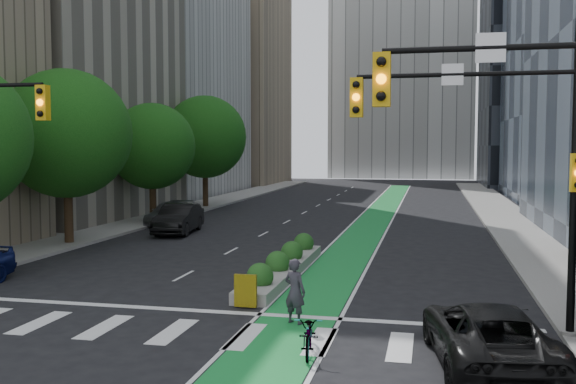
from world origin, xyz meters
The scene contains 18 objects.
ground centered at (0.00, 0.00, 0.00)m, with size 160.00×160.00×0.00m, color black.
sidewalk_left centered at (-11.80, 25.00, 0.07)m, with size 3.60×90.00×0.15m, color gray.
sidewalk_right centered at (11.80, 25.00, 0.07)m, with size 3.60×90.00×0.15m, color gray.
bike_lane_paint centered at (3.00, 30.00, 0.01)m, with size 2.20×70.00×0.01m, color #188838.
building_beige centered at (-20.00, 24.00, 15.00)m, with size 14.00×18.00×30.00m, color #B7AD99.
building_tan_far centered at (-20.00, 66.00, 13.00)m, with size 14.00×16.00×26.00m, color tan.
building_dark_end centered at (20.00, 68.00, 14.00)m, with size 14.00×18.00×28.00m, color black.
tree_mid centered at (-11.00, 12.00, 5.57)m, with size 6.40×6.40×8.78m.
tree_midfar centered at (-11.00, 22.00, 4.95)m, with size 5.60×5.60×7.76m.
tree_far centered at (-11.00, 32.00, 5.69)m, with size 6.60×6.60×9.00m.
signal_right centered at (8.67, 0.47, 4.80)m, with size 5.82×0.51×7.20m.
signal_far_right centered at (8.98, -4.03, 4.75)m, with size 4.82×0.51×7.20m.
median_planter centered at (1.20, 7.04, 0.37)m, with size 1.20×10.26×1.10m.
bicycle centered at (3.89, -2.00, 0.49)m, with size 0.65×1.85×0.97m, color gray.
cyclist centered at (3.02, 0.47, 0.92)m, with size 0.67×0.44×1.84m, color #312D36.
parked_car_left_mid centered at (-7.31, 17.30, 0.84)m, with size 1.78×5.09×1.68m, color black.
parked_car_left_far centered at (-9.50, 21.19, 0.70)m, with size 1.96×4.82×1.40m, color #545758.
parked_car_right centered at (7.97, -1.96, 0.73)m, with size 2.41×5.23×1.45m, color black.
Camera 1 is at (6.66, -16.75, 4.95)m, focal length 40.00 mm.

